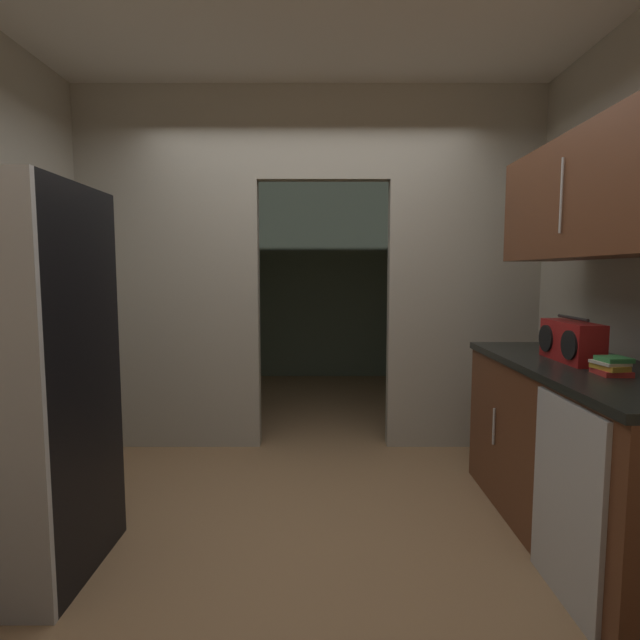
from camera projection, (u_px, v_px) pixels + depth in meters
name	position (u px, v px, depth m)	size (l,w,h in m)	color
ground	(306.00, 536.00, 2.62)	(20.00, 20.00, 0.00)	#93704C
kitchen_overhead_slab	(307.00, 14.00, 2.77)	(4.00, 6.81, 0.06)	silver
kitchen_partition	(307.00, 259.00, 3.87)	(3.60, 0.12, 2.81)	#ADA899
adjoining_room_shell	(314.00, 272.00, 5.78)	(3.60, 2.77, 2.81)	slate
lower_cabinet_run	(586.00, 454.00, 2.55)	(0.69, 1.72, 0.92)	brown
dishwasher	(567.00, 503.00, 2.07)	(0.02, 0.56, 0.86)	#B7BABC
upper_cabinet_counterside	(599.00, 196.00, 2.42)	(0.36, 1.55, 0.61)	brown
boombox	(572.00, 341.00, 2.62)	(0.16, 0.43, 0.24)	maroon
book_stack	(612.00, 366.00, 2.27)	(0.15, 0.16, 0.08)	red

